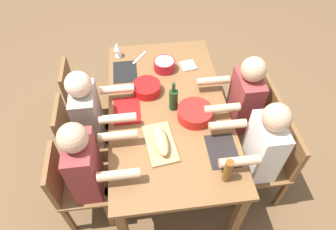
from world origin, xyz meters
name	(u,v)px	position (x,y,z in m)	size (l,w,h in m)	color
ground_plane	(168,153)	(0.00, 0.00, 0.00)	(8.00, 8.00, 0.00)	brown
dining_table	(168,112)	(0.00, 0.00, 0.66)	(1.88, 1.04, 0.74)	brown
chair_near_center	(78,134)	(0.00, -0.84, 0.48)	(0.40, 0.40, 0.85)	brown
diner_near_center	(93,117)	(0.00, -0.66, 0.70)	(0.41, 0.53, 1.20)	#2D2D38
chair_near_left	(81,95)	(-0.52, -0.84, 0.48)	(0.40, 0.40, 0.85)	brown
chair_far_right	(273,162)	(0.52, 0.84, 0.48)	(0.40, 0.40, 0.85)	brown
diner_far_right	(258,150)	(0.52, 0.66, 0.70)	(0.41, 0.53, 1.20)	#2D2D38
chair_near_right	(73,184)	(0.52, -0.84, 0.48)	(0.40, 0.40, 0.85)	brown
diner_near_right	(91,168)	(0.52, -0.66, 0.70)	(0.41, 0.53, 1.20)	#2D2D38
chair_far_center	(254,117)	(0.00, 0.84, 0.48)	(0.40, 0.40, 0.85)	brown
diner_far_center	(240,103)	(0.00, 0.66, 0.70)	(0.41, 0.53, 1.20)	#2D2D38
serving_bowl_salad	(195,113)	(0.15, 0.21, 0.80)	(0.30, 0.30, 0.10)	red
serving_bowl_fruit	(147,88)	(-0.21, -0.17, 0.79)	(0.26, 0.26, 0.09)	red
serving_bowl_pasta	(164,64)	(-0.51, 0.03, 0.80)	(0.21, 0.21, 0.10)	#B21923
cutting_board	(160,143)	(0.39, -0.11, 0.75)	(0.40, 0.22, 0.02)	tan
bread_loaf	(160,139)	(0.39, -0.11, 0.81)	(0.32, 0.11, 0.09)	tan
wine_bottle	(173,99)	(0.02, 0.04, 0.85)	(0.08, 0.08, 0.29)	#193819
beer_bottle	(228,171)	(0.76, 0.33, 0.85)	(0.06, 0.06, 0.22)	brown
wine_glass	(117,47)	(-0.78, -0.42, 0.86)	(0.08, 0.08, 0.17)	silver
placemat_near_center	(127,110)	(0.00, -0.36, 0.74)	(0.32, 0.23, 0.01)	maroon
placemat_near_left	(125,72)	(-0.52, -0.36, 0.74)	(0.32, 0.23, 0.01)	black
placemat_far_right	(222,151)	(0.52, 0.36, 0.74)	(0.32, 0.23, 0.01)	black
carving_knife	(140,58)	(-0.72, -0.21, 0.74)	(0.23, 0.02, 0.01)	silver
napkin_stack	(188,66)	(-0.52, 0.27, 0.75)	(0.14, 0.14, 0.02)	white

